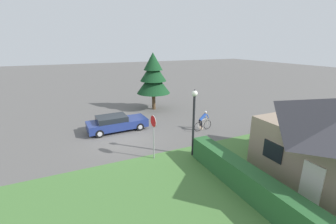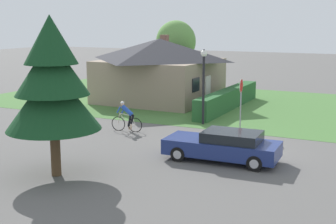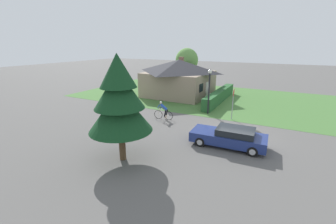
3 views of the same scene
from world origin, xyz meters
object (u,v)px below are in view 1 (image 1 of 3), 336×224
Objects in this scene: sedan_left_lane at (116,123)px; cyclist at (203,121)px; stop_sign at (153,128)px; conifer_tall_near at (153,76)px; street_lamp at (194,113)px.

cyclist is (2.81, 6.31, 0.11)m from sedan_left_lane.
stop_sign is 10.88m from conifer_tall_near.
sedan_left_lane is at bearing -47.71° from conifer_tall_near.
sedan_left_lane is 6.90m from cyclist.
conifer_tall_near reaches higher than stop_sign.
street_lamp is at bearing -8.36° from conifer_tall_near.
street_lamp is (0.61, 2.34, 0.80)m from stop_sign.
cyclist is 0.63× the size of stop_sign.
sedan_left_lane is at bearing 6.23° from stop_sign.
stop_sign is 2.55m from street_lamp.
stop_sign is at bearing -81.70° from sedan_left_lane.
stop_sign is 0.65× the size of street_lamp.
sedan_left_lane is 1.13× the size of street_lamp.
stop_sign is (5.53, 1.04, 1.31)m from sedan_left_lane.
cyclist is at bearing -67.11° from stop_sign.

